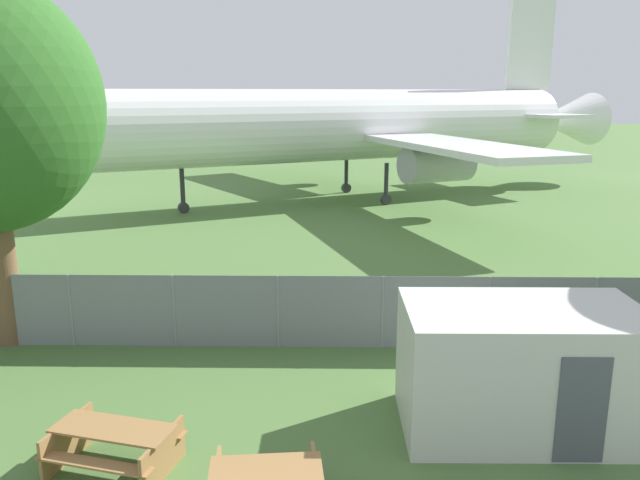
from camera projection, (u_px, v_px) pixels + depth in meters
perimeter_fence at (278, 312)px, 15.19m from camera, size 56.07×0.07×1.83m
airplane at (350, 126)px, 35.45m from camera, size 35.41×28.39×12.21m
portable_cabin at (521, 369)px, 11.47m from camera, size 4.34×2.49×2.35m
picnic_bench_near_cabin at (114, 442)px, 10.31m from camera, size 2.27×1.84×0.76m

